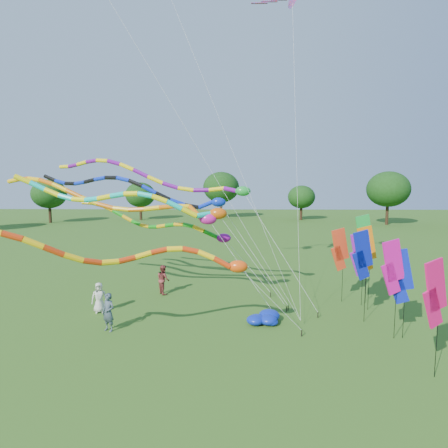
{
  "coord_description": "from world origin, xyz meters",
  "views": [
    {
      "loc": [
        -0.8,
        -13.38,
        6.94
      ],
      "look_at": [
        -1.21,
        5.42,
        4.8
      ],
      "focal_mm": 30.0,
      "sensor_mm": 36.0,
      "label": 1
    }
  ],
  "objects_px": {
    "tube_kite_orange": "(126,202)",
    "person_c": "(163,279)",
    "tube_kite_red": "(156,257)",
    "blue_nylon_heap": "(268,319)",
    "person_b": "(108,312)",
    "person_a": "(99,298)"
  },
  "relations": [
    {
      "from": "tube_kite_orange",
      "to": "person_c",
      "type": "relative_size",
      "value": 8.57
    },
    {
      "from": "tube_kite_red",
      "to": "tube_kite_orange",
      "type": "xyz_separation_m",
      "value": [
        -2.8,
        5.81,
        1.87
      ]
    },
    {
      "from": "tube_kite_red",
      "to": "blue_nylon_heap",
      "type": "height_order",
      "value": "tube_kite_red"
    },
    {
      "from": "tube_kite_red",
      "to": "person_c",
      "type": "distance_m",
      "value": 8.43
    },
    {
      "from": "tube_kite_orange",
      "to": "person_b",
      "type": "relative_size",
      "value": 8.65
    },
    {
      "from": "person_a",
      "to": "person_b",
      "type": "bearing_deg",
      "value": -81.94
    },
    {
      "from": "person_c",
      "to": "person_b",
      "type": "bearing_deg",
      "value": 132.88
    },
    {
      "from": "tube_kite_red",
      "to": "blue_nylon_heap",
      "type": "distance_m",
      "value": 6.8
    },
    {
      "from": "person_c",
      "to": "blue_nylon_heap",
      "type": "bearing_deg",
      "value": -161.23
    },
    {
      "from": "person_c",
      "to": "tube_kite_orange",
      "type": "bearing_deg",
      "value": 107.57
    },
    {
      "from": "person_a",
      "to": "person_b",
      "type": "xyz_separation_m",
      "value": [
        1.31,
        -2.47,
        0.09
      ]
    },
    {
      "from": "blue_nylon_heap",
      "to": "person_a",
      "type": "xyz_separation_m",
      "value": [
        -8.82,
        1.35,
        0.58
      ]
    },
    {
      "from": "tube_kite_red",
      "to": "person_a",
      "type": "bearing_deg",
      "value": 118.36
    },
    {
      "from": "tube_kite_red",
      "to": "tube_kite_orange",
      "type": "distance_m",
      "value": 6.72
    },
    {
      "from": "tube_kite_orange",
      "to": "person_c",
      "type": "xyz_separation_m",
      "value": [
        1.63,
        1.98,
        -4.88
      ]
    },
    {
      "from": "blue_nylon_heap",
      "to": "person_c",
      "type": "relative_size",
      "value": 0.83
    },
    {
      "from": "person_c",
      "to": "tube_kite_red",
      "type": "bearing_deg",
      "value": 155.65
    },
    {
      "from": "tube_kite_red",
      "to": "person_b",
      "type": "relative_size",
      "value": 6.54
    },
    {
      "from": "blue_nylon_heap",
      "to": "tube_kite_orange",
      "type": "bearing_deg",
      "value": 160.04
    },
    {
      "from": "tube_kite_orange",
      "to": "person_b",
      "type": "bearing_deg",
      "value": -71.67
    },
    {
      "from": "blue_nylon_heap",
      "to": "person_c",
      "type": "height_order",
      "value": "person_c"
    },
    {
      "from": "person_a",
      "to": "person_b",
      "type": "distance_m",
      "value": 2.8
    }
  ]
}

